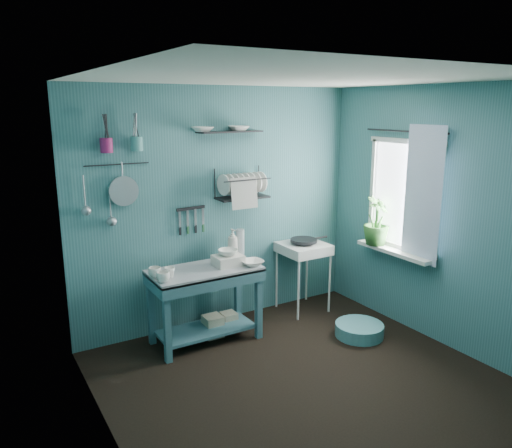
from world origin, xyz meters
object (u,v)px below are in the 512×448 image
dish_rack (242,183)px  wash_tub (228,260)px  soap_bottle (233,243)px  utensil_cup_teal (137,144)px  mug_mid (170,272)px  storage_tin_small (229,322)px  floor_basin (359,330)px  mug_right (155,273)px  work_counter (205,305)px  water_bottle (240,242)px  storage_tin_large (213,326)px  potted_plant (377,221)px  frying_pan (304,240)px  mug_left (163,277)px  hotplate_stand (303,277)px  colander (124,191)px  utensil_cup_magenta (106,145)px

dish_rack → wash_tub: bearing=-132.4°
soap_bottle → utensil_cup_teal: bearing=172.4°
mug_mid → storage_tin_small: mug_mid is taller
floor_basin → utensil_cup_teal: bearing=151.2°
mug_right → storage_tin_small: 1.07m
work_counter → water_bottle: water_bottle is taller
soap_bottle → mug_mid: bearing=-162.0°
storage_tin_large → storage_tin_small: size_ratio=1.10×
dish_rack → utensil_cup_teal: size_ratio=4.23×
wash_tub → potted_plant: potted_plant is taller
frying_pan → potted_plant: 0.83m
mug_left → hotplate_stand: size_ratio=0.16×
mug_right → utensil_cup_teal: 1.20m
floor_basin → wash_tub: bearing=148.6°
mug_right → mug_left: bearing=-82.9°
mug_mid → storage_tin_small: (0.68, 0.14, -0.70)m
mug_right → utensil_cup_teal: bearing=90.4°
work_counter → water_bottle: bearing=19.4°
work_counter → storage_tin_large: 0.29m
utensil_cup_teal → storage_tin_large: bearing=-24.3°
hotplate_stand → dish_rack: bearing=178.0°
water_bottle → hotplate_stand: bearing=-5.4°
storage_tin_small → colander: bearing=163.9°
work_counter → soap_bottle: bearing=22.0°
work_counter → colander: 1.36m
colander → mug_right: bearing=-68.2°
utensil_cup_teal → mug_left: bearing=-87.3°
colander → soap_bottle: bearing=-8.2°
water_bottle → storage_tin_large: size_ratio=1.27×
frying_pan → colander: (-1.94, 0.21, 0.70)m
mug_right → water_bottle: bearing=12.2°
work_counter → hotplate_stand: 1.30m
work_counter → dish_rack: (0.58, 0.27, 1.13)m
wash_tub → utensil_cup_teal: bearing=155.5°
work_counter → potted_plant: size_ratio=2.06×
frying_pan → utensil_cup_magenta: bearing=175.1°
colander → floor_basin: size_ratio=0.57×
water_bottle → floor_basin: 1.52m
water_bottle → storage_tin_small: bearing=-147.5°
wash_tub → utensil_cup_magenta: size_ratio=2.15×
mug_mid → potted_plant: 2.28m
dish_rack → water_bottle: bearing=-133.2°
utensil_cup_teal → hotplate_stand: bearing=-5.6°
wash_tub → mug_right: bearing=178.5°
work_counter → soap_bottle: size_ratio=3.57×
colander → dish_rack: bearing=-3.7°
colander → mug_mid: bearing=-57.7°
utensil_cup_magenta → storage_tin_large: size_ratio=0.59×
water_bottle → floor_basin: bearing=-47.1°
utensil_cup_magenta → potted_plant: size_ratio=0.25×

